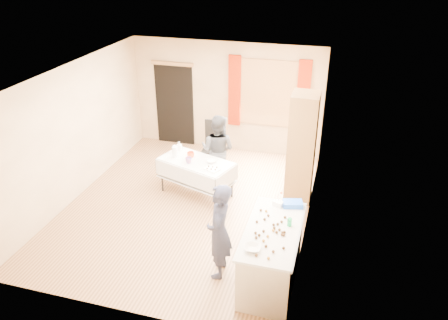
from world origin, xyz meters
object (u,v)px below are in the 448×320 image
(party_table, at_px, (196,174))
(cabinet, at_px, (302,148))
(girl, at_px, (219,232))
(chair, at_px, (214,156))
(woman, at_px, (218,150))
(counter, at_px, (272,255))

(party_table, bearing_deg, cabinet, 31.03)
(party_table, relative_size, girl, 1.06)
(girl, bearing_deg, chair, -167.85)
(party_table, distance_m, chair, 1.10)
(party_table, bearing_deg, girl, -44.26)
(cabinet, relative_size, party_table, 1.32)
(chair, relative_size, woman, 0.74)
(girl, relative_size, woman, 1.02)
(counter, height_order, chair, chair)
(party_table, bearing_deg, woman, 82.82)
(chair, bearing_deg, party_table, -96.29)
(party_table, xyz_separation_m, woman, (0.27, 0.57, 0.31))
(cabinet, xyz_separation_m, party_table, (-1.97, -0.44, -0.63))
(cabinet, height_order, girl, cabinet)
(counter, height_order, woman, woman)
(cabinet, height_order, chair, cabinet)
(counter, xyz_separation_m, party_table, (-1.87, 2.04, -0.01))
(woman, bearing_deg, cabinet, -177.04)
(counter, bearing_deg, cabinet, 87.69)
(woman, bearing_deg, chair, -57.59)
(chair, distance_m, woman, 0.72)
(party_table, distance_m, woman, 0.70)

